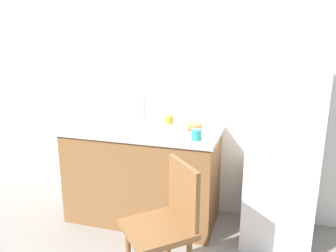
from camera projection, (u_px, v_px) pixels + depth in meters
name	position (u px, v px, depth m)	size (l,w,h in m)	color
back_wall	(163.00, 71.00, 3.23)	(4.80, 0.10, 2.62)	silver
cabinet_base	(143.00, 176.00, 3.18)	(1.31, 0.60, 0.82)	brown
countertop	(142.00, 130.00, 3.06)	(1.35, 0.64, 0.04)	#B7B7BC
faucet	(138.00, 106.00, 3.29)	(0.02, 0.02, 0.26)	#B7B7BC
refrigerator	(281.00, 154.00, 2.78)	(0.52, 0.59, 1.48)	white
chair	(166.00, 223.00, 2.25)	(0.57, 0.57, 0.89)	brown
dish_tray	(168.00, 131.00, 2.88)	(0.28, 0.20, 0.05)	white
terracotta_bowl	(194.00, 126.00, 3.03)	(0.15, 0.15, 0.04)	#C67042
cup_white	(126.00, 120.00, 3.13)	(0.08, 0.08, 0.09)	white
cup_teal	(196.00, 135.00, 2.72)	(0.08, 0.08, 0.08)	teal
cup_orange	(169.00, 121.00, 3.08)	(0.08, 0.08, 0.10)	orange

